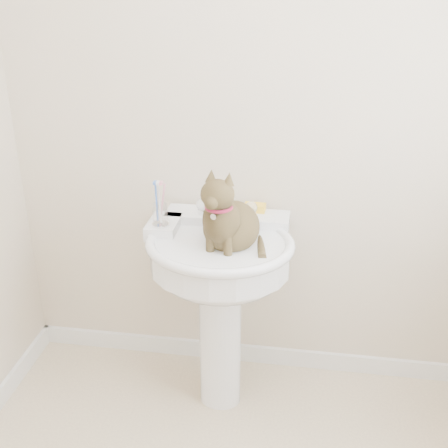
% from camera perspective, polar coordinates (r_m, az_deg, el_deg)
% --- Properties ---
extents(wall_back, '(2.20, 0.00, 2.50)m').
position_cam_1_polar(wall_back, '(2.32, 3.97, 11.31)').
color(wall_back, beige).
rests_on(wall_back, ground).
extents(baseboard_back, '(2.20, 0.02, 0.09)m').
position_cam_1_polar(baseboard_back, '(2.85, 3.22, -13.03)').
color(baseboard_back, white).
rests_on(baseboard_back, floor).
extents(pedestal_sink, '(0.61, 0.59, 0.84)m').
position_cam_1_polar(pedestal_sink, '(2.29, -0.45, -4.93)').
color(pedestal_sink, white).
rests_on(pedestal_sink, floor).
extents(faucet, '(0.28, 0.12, 0.14)m').
position_cam_1_polar(faucet, '(2.32, 0.19, 1.62)').
color(faucet, silver).
rests_on(faucet, pedestal_sink).
extents(soap_bar, '(0.09, 0.06, 0.03)m').
position_cam_1_polar(soap_bar, '(2.40, 3.15, 1.68)').
color(soap_bar, yellow).
rests_on(soap_bar, pedestal_sink).
extents(toothbrush_cup, '(0.07, 0.07, 0.19)m').
position_cam_1_polar(toothbrush_cup, '(2.26, -6.51, 1.01)').
color(toothbrush_cup, silver).
rests_on(toothbrush_cup, pedestal_sink).
extents(cat, '(0.24, 0.31, 0.45)m').
position_cam_1_polar(cat, '(2.16, 0.53, 0.17)').
color(cat, brown).
rests_on(cat, pedestal_sink).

